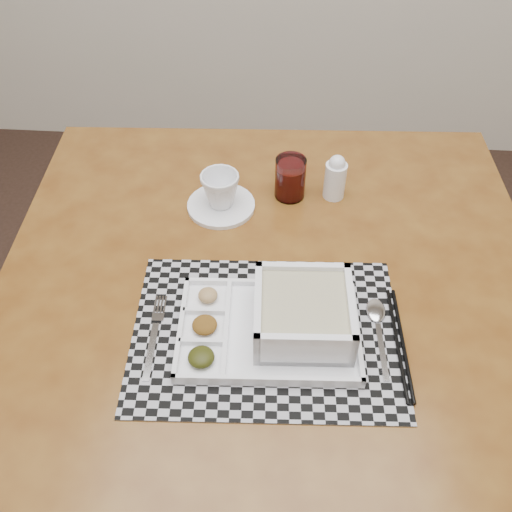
# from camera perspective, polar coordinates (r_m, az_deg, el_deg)

# --- Properties ---
(dining_table) EXTENTS (1.13, 1.13, 0.81)m
(dining_table) POSITION_cam_1_polar(r_m,az_deg,el_deg) (1.17, 1.47, -5.68)
(dining_table) COLOR #552C0F
(dining_table) RESTS_ON ground
(placemat) EXTENTS (0.50, 0.38, 0.00)m
(placemat) POSITION_cam_1_polar(r_m,az_deg,el_deg) (1.03, 1.03, -7.69)
(placemat) COLOR #A1A1A8
(placemat) RESTS_ON dining_table
(serving_tray) EXTENTS (0.33, 0.24, 0.09)m
(serving_tray) POSITION_cam_1_polar(r_m,az_deg,el_deg) (1.01, 3.46, -6.37)
(serving_tray) COLOR white
(serving_tray) RESTS_ON placemat
(fork) EXTENTS (0.03, 0.19, 0.00)m
(fork) POSITION_cam_1_polar(r_m,az_deg,el_deg) (1.04, -10.07, -7.69)
(fork) COLOR silver
(fork) RESTS_ON placemat
(spoon) EXTENTS (0.04, 0.18, 0.01)m
(spoon) POSITION_cam_1_polar(r_m,az_deg,el_deg) (1.07, 11.98, -5.92)
(spoon) COLOR silver
(spoon) RESTS_ON placemat
(chopsticks) EXTENTS (0.03, 0.24, 0.01)m
(chopsticks) POSITION_cam_1_polar(r_m,az_deg,el_deg) (1.04, 14.20, -8.41)
(chopsticks) COLOR black
(chopsticks) RESTS_ON placemat
(saucer) EXTENTS (0.15, 0.15, 0.01)m
(saucer) POSITION_cam_1_polar(r_m,az_deg,el_deg) (1.27, -3.51, 5.06)
(saucer) COLOR white
(saucer) RESTS_ON dining_table
(cup) EXTENTS (0.09, 0.09, 0.08)m
(cup) POSITION_cam_1_polar(r_m,az_deg,el_deg) (1.24, -3.60, 6.61)
(cup) COLOR white
(cup) RESTS_ON saucer
(juice_glass) EXTENTS (0.07, 0.07, 0.10)m
(juice_glass) POSITION_cam_1_polar(r_m,az_deg,el_deg) (1.27, 3.44, 7.66)
(juice_glass) COLOR white
(juice_glass) RESTS_ON dining_table
(creamer_bottle) EXTENTS (0.05, 0.05, 0.11)m
(creamer_bottle) POSITION_cam_1_polar(r_m,az_deg,el_deg) (1.28, 7.94, 7.80)
(creamer_bottle) COLOR white
(creamer_bottle) RESTS_ON dining_table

